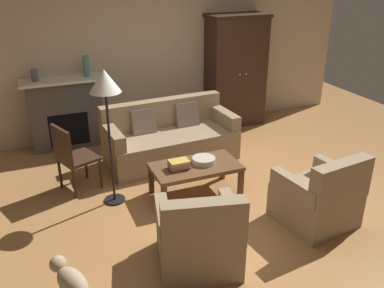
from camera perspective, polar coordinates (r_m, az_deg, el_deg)
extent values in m
plane|color=#B27A47|center=(5.44, 3.38, -6.78)|extent=(9.60, 9.60, 0.00)
cube|color=beige|center=(7.20, -5.31, 12.75)|extent=(7.20, 0.10, 2.80)
cube|color=#4C4947|center=(6.90, -16.80, 3.92)|extent=(1.10, 0.36, 1.08)
cube|color=black|center=(6.79, -16.42, 1.86)|extent=(0.60, 0.01, 0.52)
cube|color=white|center=(6.72, -17.34, 8.35)|extent=(1.26, 0.48, 0.04)
cube|color=#382319|center=(7.53, 5.96, 9.66)|extent=(1.00, 0.52, 1.89)
cube|color=#2F1E15|center=(7.36, 6.29, 17.04)|extent=(1.06, 0.55, 0.06)
sphere|color=#ADAFB5|center=(7.26, 6.57, 9.41)|extent=(0.04, 0.04, 0.04)
sphere|color=#ADAFB5|center=(7.32, 7.41, 9.48)|extent=(0.04, 0.04, 0.04)
cube|color=#937A5B|center=(6.23, -2.84, -0.35)|extent=(1.95, 0.96, 0.44)
cube|color=#937A5B|center=(6.37, -4.13, 4.31)|extent=(1.91, 0.30, 0.42)
cube|color=#937A5B|center=(5.85, -10.85, 1.07)|extent=(0.21, 0.81, 0.22)
cube|color=#937A5B|center=(6.48, 4.29, 3.71)|extent=(0.21, 0.81, 0.22)
cube|color=#7F6B60|center=(6.14, -6.65, 3.08)|extent=(0.37, 0.21, 0.37)
cube|color=#7F6B60|center=(6.39, -0.73, 4.07)|extent=(0.37, 0.21, 0.37)
cube|color=brown|center=(5.23, 0.50, -3.14)|extent=(1.10, 0.60, 0.05)
cube|color=brown|center=(4.97, -3.82, -7.56)|extent=(0.06, 0.06, 0.37)
cube|color=brown|center=(5.33, 6.67, -5.36)|extent=(0.06, 0.06, 0.37)
cube|color=brown|center=(5.40, -5.60, -4.89)|extent=(0.06, 0.06, 0.37)
cube|color=brown|center=(5.73, 4.19, -3.04)|extent=(0.06, 0.06, 0.37)
cylinder|color=beige|center=(5.27, 1.63, -2.22)|extent=(0.29, 0.29, 0.07)
cube|color=#B73833|center=(5.14, -1.74, -3.22)|extent=(0.25, 0.19, 0.03)
cube|color=gray|center=(5.11, -1.86, -2.91)|extent=(0.25, 0.18, 0.04)
cube|color=gold|center=(5.10, -1.80, -2.47)|extent=(0.24, 0.17, 0.04)
cylinder|color=#565B66|center=(6.67, -20.71, 8.76)|extent=(0.10, 0.10, 0.18)
cylinder|color=slate|center=(6.72, -14.27, 10.27)|extent=(0.10, 0.10, 0.32)
cube|color=#997F60|center=(4.22, 0.80, -13.48)|extent=(0.92, 0.92, 0.42)
cube|color=#997F60|center=(3.71, 1.65, -10.94)|extent=(0.78, 0.33, 0.46)
cube|color=#997F60|center=(4.10, 5.44, -9.54)|extent=(0.28, 0.71, 0.20)
cube|color=#997F60|center=(4.01, -3.91, -10.36)|extent=(0.28, 0.71, 0.20)
cube|color=#997F60|center=(5.01, 16.37, -7.93)|extent=(0.85, 0.85, 0.42)
cube|color=#997F60|center=(4.63, 19.68, -4.93)|extent=(0.77, 0.26, 0.46)
cube|color=#997F60|center=(5.09, 19.40, -3.86)|extent=(0.21, 0.71, 0.20)
cube|color=#997F60|center=(4.65, 13.92, -5.85)|extent=(0.21, 0.71, 0.20)
cube|color=#382319|center=(5.57, -15.25, -1.88)|extent=(0.57, 0.57, 0.04)
cylinder|color=#382319|center=(5.60, -12.37, -4.01)|extent=(0.04, 0.04, 0.41)
cylinder|color=#382319|center=(5.90, -14.32, -2.73)|extent=(0.04, 0.04, 0.41)
cylinder|color=#382319|center=(5.45, -15.77, -5.24)|extent=(0.04, 0.04, 0.41)
cylinder|color=#382319|center=(5.75, -17.58, -3.84)|extent=(0.04, 0.04, 0.41)
cube|color=#382319|center=(5.40, -17.37, -0.15)|extent=(0.19, 0.43, 0.45)
cylinder|color=black|center=(5.37, -10.50, -7.48)|extent=(0.26, 0.26, 0.02)
cylinder|color=black|center=(5.05, -11.09, -0.63)|extent=(0.03, 0.03, 1.43)
cone|color=white|center=(4.77, -11.86, 8.44)|extent=(0.36, 0.36, 0.26)
ellipsoid|color=tan|center=(3.88, -15.99, -17.77)|extent=(0.34, 0.45, 0.22)
sphere|color=tan|center=(4.01, -17.85, -15.32)|extent=(0.15, 0.15, 0.15)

